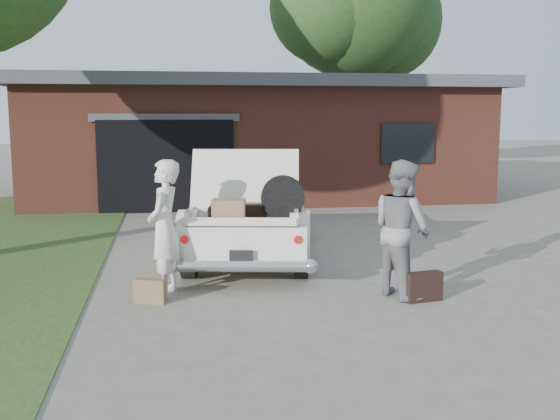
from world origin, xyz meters
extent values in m
plane|color=gray|center=(0.00, 0.00, 0.00)|extent=(90.00, 90.00, 0.00)
cube|color=brown|center=(1.00, 11.50, 1.50)|extent=(12.00, 7.00, 3.00)
cube|color=#4C4C51|center=(1.00, 11.50, 3.15)|extent=(12.80, 7.80, 0.30)
cube|color=black|center=(-1.50, 8.05, 1.10)|extent=(3.20, 0.30, 2.20)
cube|color=#4C4C51|center=(-1.50, 7.98, 2.25)|extent=(3.50, 0.12, 0.18)
cube|color=black|center=(4.50, 7.98, 1.60)|extent=(1.40, 0.08, 1.00)
cylinder|color=#38281E|center=(5.57, 16.92, 2.67)|extent=(0.44, 0.44, 5.33)
sphere|color=#335422|center=(6.94, 17.52, 5.90)|extent=(4.54, 4.54, 4.54)
sphere|color=#335422|center=(4.36, 16.16, 6.19)|extent=(4.24, 4.24, 4.24)
cube|color=white|center=(-0.10, 2.90, 0.57)|extent=(2.53, 4.81, 0.59)
cube|color=#BBB5A4|center=(-0.05, 3.17, 1.10)|extent=(1.81, 2.07, 0.48)
cube|color=black|center=(0.10, 4.03, 1.08)|extent=(1.41, 0.33, 0.40)
cube|color=black|center=(-0.21, 2.32, 1.08)|extent=(1.41, 0.33, 0.40)
cylinder|color=black|center=(-1.17, 1.52, 0.30)|extent=(0.31, 0.63, 0.60)
cylinder|color=black|center=(0.41, 1.23, 0.30)|extent=(0.31, 0.63, 0.60)
cylinder|color=black|center=(-0.61, 4.57, 0.30)|extent=(0.31, 0.63, 0.60)
cylinder|color=black|center=(0.97, 4.29, 0.30)|extent=(0.31, 0.63, 0.60)
cylinder|color=silver|center=(-0.52, 0.61, 0.37)|extent=(1.87, 0.50, 0.16)
cylinder|color=#A5140F|center=(-1.24, 0.81, 0.71)|extent=(0.12, 0.11, 0.11)
cylinder|color=#A5140F|center=(0.23, 0.54, 0.71)|extent=(0.12, 0.11, 0.11)
cube|color=black|center=(-0.52, 0.59, 0.50)|extent=(0.31, 0.07, 0.16)
cube|color=black|center=(-0.41, 1.19, 0.89)|extent=(1.57, 1.24, 0.04)
cube|color=white|center=(-1.13, 1.32, 0.98)|extent=(0.23, 1.00, 0.16)
cube|color=white|center=(0.31, 1.06, 0.98)|extent=(0.23, 1.00, 0.16)
cube|color=white|center=(-0.50, 0.70, 0.94)|extent=(1.45, 0.32, 0.11)
cube|color=white|center=(-0.37, 1.45, 1.37)|extent=(1.60, 0.79, 0.95)
cube|color=#442B1D|center=(-0.63, 1.31, 0.99)|extent=(0.57, 0.42, 0.17)
cube|color=#906A49|center=(-0.64, 0.95, 1.06)|extent=(0.49, 0.36, 0.30)
cube|color=black|center=(-0.37, 1.35, 1.00)|extent=(0.67, 0.50, 0.19)
cylinder|color=black|center=(0.12, 1.05, 1.21)|extent=(0.62, 0.25, 0.61)
imported|color=silver|center=(-1.51, 0.70, 0.89)|extent=(0.58, 0.74, 1.77)
imported|color=gray|center=(1.52, 0.14, 0.89)|extent=(0.90, 1.02, 1.78)
cube|color=olive|center=(-1.70, 0.33, 0.15)|extent=(0.42, 0.26, 0.31)
cube|color=black|center=(1.72, -0.16, 0.19)|extent=(0.50, 0.24, 0.37)
camera|label=1|loc=(-1.41, -7.79, 2.37)|focal=42.00mm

